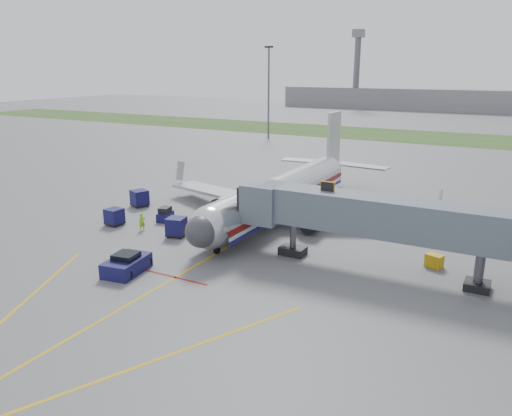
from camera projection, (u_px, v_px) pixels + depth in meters
The scene contains 16 objects.
ground at pixel (204, 261), 42.47m from camera, with size 400.00×400.00×0.00m, color #565659.
grass_strip at pixel (419, 137), 118.44m from camera, with size 300.00×25.00×0.01m, color #2D4C1E.
apron_markings at pixel (146, 294), 36.22m from camera, with size 21.52×50.00×0.01m.
airliner at pixel (282, 193), 54.62m from camera, with size 32.10×35.67×10.25m.
jet_bridge at pixel (373, 217), 39.53m from camera, with size 25.30×4.00×6.90m.
light_mast_left at pixel (269, 91), 112.48m from camera, with size 2.00×0.44×20.40m.
distant_terminal at pixel (436, 100), 189.51m from camera, with size 120.00×14.00×8.00m, color slate.
control_tower at pixel (357, 63), 195.52m from camera, with size 4.00×4.00×30.00m.
pushback_tug at pixel (127, 264), 39.86m from camera, with size 2.96×4.25×1.64m.
baggage_tug at pixel (165, 215), 53.41m from camera, with size 1.49×2.30×1.49m.
baggage_cart_a at pixel (176, 227), 48.40m from camera, with size 2.08×2.08×1.87m.
baggage_cart_b at pixel (140, 198), 58.88m from camera, with size 2.36×2.36×1.94m.
baggage_cart_c at pixel (114, 217), 51.88m from camera, with size 1.73×1.73×1.75m.
belt_loader at pixel (213, 233), 47.90m from camera, with size 2.11×4.21×1.99m.
ground_power_cart at pixel (434, 261), 41.04m from camera, with size 1.54×1.25×1.06m.
ramp_worker at pixel (142, 222), 50.12m from camera, with size 0.65×0.43×1.78m, color #80CF18.
Camera 1 is at (22.91, -32.65, 15.88)m, focal length 35.00 mm.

